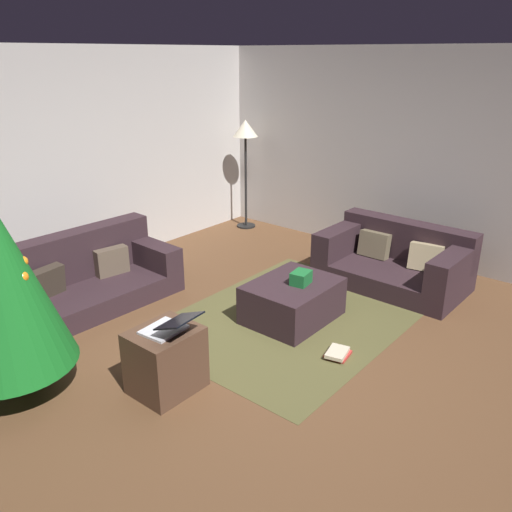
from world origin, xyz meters
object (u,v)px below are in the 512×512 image
object	(u,v)px
laptop	(169,326)
book_stack	(338,353)
couch_left	(82,280)
couch_right	(396,261)
tv_remote	(299,284)
side_table	(166,360)
gift_box	(301,278)
ottoman	(293,301)
corner_lamp	(245,137)

from	to	relation	value
laptop	book_stack	world-z (taller)	laptop
book_stack	couch_left	bearing A→B (deg)	107.35
couch_right	book_stack	distance (m)	1.86
couch_right	tv_remote	xyz separation A→B (m)	(-1.50, 0.31, 0.14)
side_table	book_stack	bearing A→B (deg)	-31.88
gift_box	book_stack	bearing A→B (deg)	-117.89
ottoman	tv_remote	xyz separation A→B (m)	(-0.01, -0.08, 0.21)
ottoman	tv_remote	world-z (taller)	tv_remote
ottoman	corner_lamp	bearing A→B (deg)	49.47
couch_left	corner_lamp	bearing A→B (deg)	-170.57
couch_right	laptop	world-z (taller)	laptop
couch_left	tv_remote	world-z (taller)	couch_left
tv_remote	book_stack	size ratio (longest dim) A/B	0.59
couch_left	gift_box	size ratio (longest dim) A/B	9.49
side_table	laptop	distance (m)	0.33
tv_remote	side_table	distance (m)	1.61
couch_right	laptop	size ratio (longest dim) A/B	3.61
ottoman	corner_lamp	world-z (taller)	corner_lamp
couch_right	side_table	bearing A→B (deg)	82.38
side_table	corner_lamp	world-z (taller)	corner_lamp
side_table	corner_lamp	distance (m)	4.37
ottoman	corner_lamp	size ratio (longest dim) A/B	0.56
tv_remote	side_table	world-z (taller)	side_table
couch_left	ottoman	bearing A→B (deg)	122.92
ottoman	book_stack	xyz separation A→B (m)	(-0.32, -0.73, -0.17)
laptop	corner_lamp	size ratio (longest dim) A/B	0.28
gift_box	side_table	size ratio (longest dim) A/B	0.39
couch_right	book_stack	world-z (taller)	couch_right
couch_right	laptop	bearing A→B (deg)	83.54
laptop	book_stack	size ratio (longest dim) A/B	1.64
couch_left	gift_box	xyz separation A→B (m)	(1.17, -1.98, 0.18)
couch_right	couch_left	bearing A→B (deg)	49.70
couch_left	laptop	size ratio (longest dim) A/B	4.29
ottoman	laptop	bearing A→B (deg)	179.95
ottoman	book_stack	world-z (taller)	ottoman
ottoman	corner_lamp	xyz separation A→B (m)	(1.98, 2.32, 1.17)
gift_box	tv_remote	distance (m)	0.06
couch_left	ottoman	distance (m)	2.22
ottoman	gift_box	distance (m)	0.27
gift_box	corner_lamp	world-z (taller)	corner_lamp
tv_remote	corner_lamp	distance (m)	3.25
couch_left	tv_remote	distance (m)	2.29
book_stack	gift_box	bearing A→B (deg)	62.11
gift_box	corner_lamp	distance (m)	3.22
side_table	book_stack	xyz separation A→B (m)	(1.28, -0.80, -0.23)
ottoman	tv_remote	bearing A→B (deg)	-94.56
couch_left	ottoman	xyz separation A→B (m)	(1.14, -1.90, -0.08)
ottoman	gift_box	xyz separation A→B (m)	(0.03, -0.08, 0.26)
couch_left	couch_right	bearing A→B (deg)	140.88
ottoman	side_table	bearing A→B (deg)	177.63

